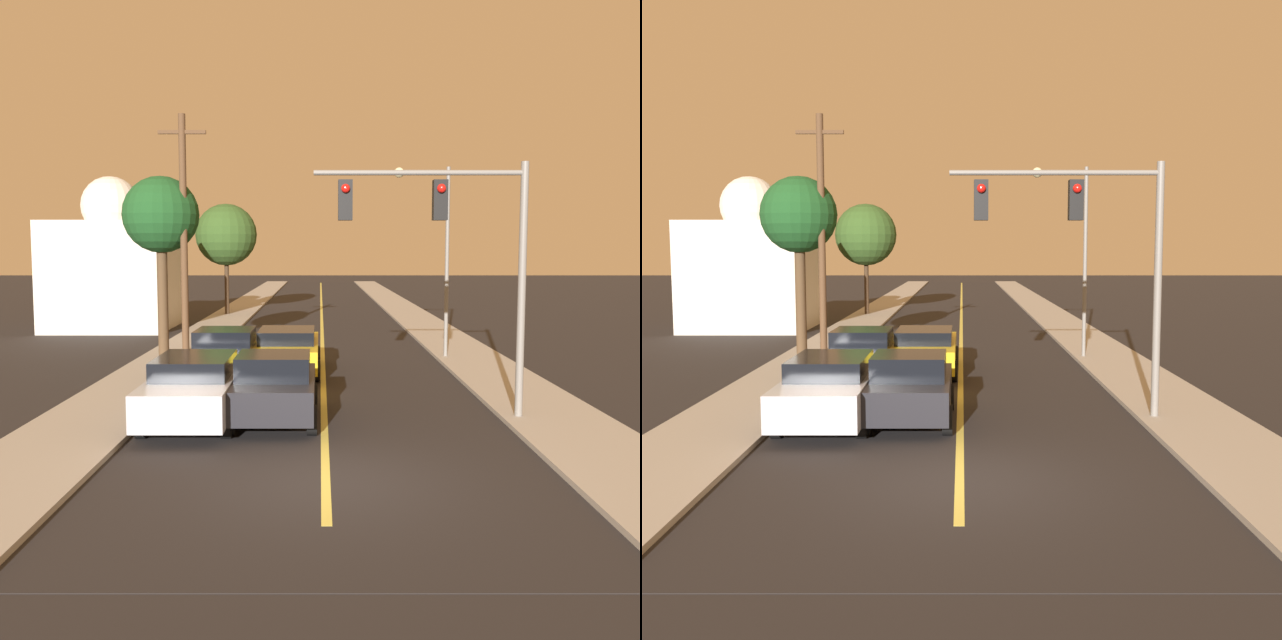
% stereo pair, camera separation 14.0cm
% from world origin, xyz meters
% --- Properties ---
extents(ground_plane, '(200.00, 200.00, 0.00)m').
position_xyz_m(ground_plane, '(0.00, 0.00, 0.00)').
color(ground_plane, black).
extents(road_surface, '(8.21, 80.00, 0.01)m').
position_xyz_m(road_surface, '(0.00, 36.00, 0.01)').
color(road_surface, black).
rests_on(road_surface, ground).
extents(sidewalk_left, '(2.50, 80.00, 0.12)m').
position_xyz_m(sidewalk_left, '(-5.36, 36.00, 0.06)').
color(sidewalk_left, '#9E998E').
rests_on(sidewalk_left, ground).
extents(sidewalk_right, '(2.50, 80.00, 0.12)m').
position_xyz_m(sidewalk_right, '(5.36, 36.00, 0.06)').
color(sidewalk_right, '#9E998E').
rests_on(sidewalk_right, ground).
extents(car_near_lane_front, '(1.98, 3.84, 1.60)m').
position_xyz_m(car_near_lane_front, '(-1.15, 4.24, 0.81)').
color(car_near_lane_front, black).
rests_on(car_near_lane_front, ground).
extents(car_near_lane_second, '(2.09, 5.19, 1.44)m').
position_xyz_m(car_near_lane_second, '(-1.15, 10.86, 0.77)').
color(car_near_lane_second, gold).
rests_on(car_near_lane_second, ground).
extents(car_outer_lane_front, '(2.01, 5.19, 1.54)m').
position_xyz_m(car_outer_lane_front, '(-2.96, 4.41, 0.80)').
color(car_outer_lane_front, '#A5A8B2').
rests_on(car_outer_lane_front, ground).
extents(car_outer_lane_second, '(2.05, 4.27, 1.58)m').
position_xyz_m(car_outer_lane_second, '(-2.96, 9.54, 0.80)').
color(car_outer_lane_second, navy).
rests_on(car_outer_lane_second, ground).
extents(traffic_signal_mast, '(4.84, 0.42, 5.81)m').
position_xyz_m(traffic_signal_mast, '(2.92, 4.37, 4.29)').
color(traffic_signal_mast, slate).
rests_on(traffic_signal_mast, ground).
extents(streetlamp_right, '(2.00, 0.36, 6.76)m').
position_xyz_m(streetlamp_right, '(3.97, 13.75, 4.51)').
color(streetlamp_right, slate).
rests_on(streetlamp_right, ground).
extents(utility_pole_left, '(1.60, 0.24, 8.35)m').
position_xyz_m(utility_pole_left, '(-4.71, 12.38, 4.46)').
color(utility_pole_left, '#513823').
rests_on(utility_pole_left, ground).
extents(tree_left_near, '(2.64, 2.64, 6.37)m').
position_xyz_m(tree_left_near, '(-5.60, 12.99, 5.08)').
color(tree_left_near, '#4C3823').
rests_on(tree_left_near, ground).
extents(tree_left_far, '(3.67, 3.67, 6.58)m').
position_xyz_m(tree_left_far, '(-5.70, 30.94, 4.85)').
color(tree_left_far, '#3D2B1C').
rests_on(tree_left_far, ground).
extents(domed_building_left, '(5.75, 5.75, 7.58)m').
position_xyz_m(domed_building_left, '(-10.48, 23.85, 3.09)').
color(domed_building_left, beige).
rests_on(domed_building_left, ground).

